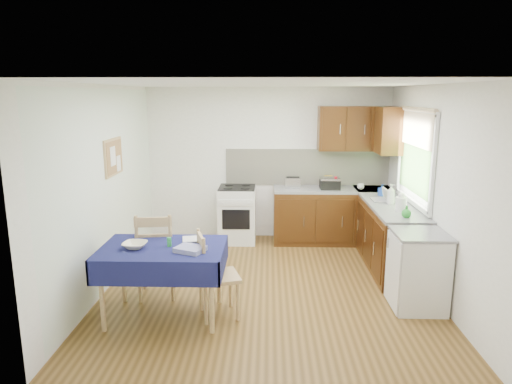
{
  "coord_description": "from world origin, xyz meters",
  "views": [
    {
      "loc": [
        0.01,
        -5.42,
        2.38
      ],
      "look_at": [
        -0.15,
        0.2,
        1.18
      ],
      "focal_mm": 32.0,
      "sensor_mm": 36.0,
      "label": 1
    }
  ],
  "objects_px": {
    "dining_table": "(163,256)",
    "chair_far": "(156,253)",
    "kettle": "(401,203)",
    "chair_near": "(214,272)",
    "sandwich_press": "(330,183)",
    "dish_rack": "(386,199)",
    "toaster": "(293,183)"
  },
  "relations": [
    {
      "from": "chair_far",
      "to": "toaster",
      "type": "relative_size",
      "value": 4.25
    },
    {
      "from": "toaster",
      "to": "sandwich_press",
      "type": "distance_m",
      "value": 0.59
    },
    {
      "from": "toaster",
      "to": "dish_rack",
      "type": "bearing_deg",
      "value": -31.39
    },
    {
      "from": "dining_table",
      "to": "sandwich_press",
      "type": "xyz_separation_m",
      "value": [
        2.1,
        2.6,
        0.3
      ]
    },
    {
      "from": "chair_far",
      "to": "kettle",
      "type": "height_order",
      "value": "kettle"
    },
    {
      "from": "dining_table",
      "to": "chair_near",
      "type": "xyz_separation_m",
      "value": [
        0.54,
        0.02,
        -0.19
      ]
    },
    {
      "from": "kettle",
      "to": "sandwich_press",
      "type": "bearing_deg",
      "value": 118.08
    },
    {
      "from": "chair_near",
      "to": "kettle",
      "type": "relative_size",
      "value": 3.92
    },
    {
      "from": "dish_rack",
      "to": "kettle",
      "type": "height_order",
      "value": "kettle"
    },
    {
      "from": "chair_far",
      "to": "sandwich_press",
      "type": "bearing_deg",
      "value": -145.1
    },
    {
      "from": "toaster",
      "to": "kettle",
      "type": "relative_size",
      "value": 1.01
    },
    {
      "from": "chair_near",
      "to": "sandwich_press",
      "type": "xyz_separation_m",
      "value": [
        1.56,
        2.58,
        0.48
      ]
    },
    {
      "from": "dish_rack",
      "to": "chair_near",
      "type": "bearing_deg",
      "value": -120.13
    },
    {
      "from": "chair_far",
      "to": "sandwich_press",
      "type": "xyz_separation_m",
      "value": [
        2.3,
        2.11,
        0.43
      ]
    },
    {
      "from": "dining_table",
      "to": "kettle",
      "type": "height_order",
      "value": "kettle"
    },
    {
      "from": "dining_table",
      "to": "chair_far",
      "type": "relative_size",
      "value": 1.25
    },
    {
      "from": "dining_table",
      "to": "chair_far",
      "type": "bearing_deg",
      "value": 103.6
    },
    {
      "from": "dining_table",
      "to": "chair_near",
      "type": "distance_m",
      "value": 0.57
    },
    {
      "from": "dining_table",
      "to": "chair_far",
      "type": "distance_m",
      "value": 0.54
    },
    {
      "from": "toaster",
      "to": "sandwich_press",
      "type": "height_order",
      "value": "toaster"
    },
    {
      "from": "chair_near",
      "to": "dining_table",
      "type": "bearing_deg",
      "value": 74.37
    },
    {
      "from": "dish_rack",
      "to": "kettle",
      "type": "xyz_separation_m",
      "value": [
        0.05,
        -0.56,
        0.09
      ]
    },
    {
      "from": "toaster",
      "to": "dish_rack",
      "type": "height_order",
      "value": "toaster"
    },
    {
      "from": "kettle",
      "to": "chair_near",
      "type": "bearing_deg",
      "value": -152.59
    },
    {
      "from": "chair_far",
      "to": "kettle",
      "type": "xyz_separation_m",
      "value": [
        3.04,
        0.73,
        0.45
      ]
    },
    {
      "from": "chair_far",
      "to": "chair_near",
      "type": "bearing_deg",
      "value": 140.16
    },
    {
      "from": "toaster",
      "to": "sandwich_press",
      "type": "relative_size",
      "value": 0.8
    },
    {
      "from": "sandwich_press",
      "to": "dish_rack",
      "type": "distance_m",
      "value": 1.08
    },
    {
      "from": "dining_table",
      "to": "dish_rack",
      "type": "distance_m",
      "value": 3.32
    },
    {
      "from": "chair_near",
      "to": "toaster",
      "type": "height_order",
      "value": "toaster"
    },
    {
      "from": "toaster",
      "to": "kettle",
      "type": "bearing_deg",
      "value": -44.23
    },
    {
      "from": "chair_far",
      "to": "chair_near",
      "type": "relative_size",
      "value": 1.1
    }
  ]
}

